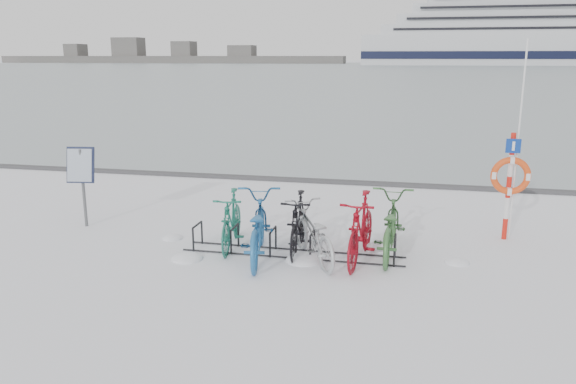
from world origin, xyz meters
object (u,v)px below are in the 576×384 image
object	(u,v)px
info_board	(81,170)
cruise_ferry	(538,33)
lifebuoy_station	(511,176)
bike_rack	(292,245)

from	to	relation	value
info_board	cruise_ferry	world-z (taller)	cruise_ferry
info_board	cruise_ferry	xyz separation A→B (m)	(51.81, 224.83, 10.66)
info_board	cruise_ferry	bearing A→B (deg)	67.85
lifebuoy_station	info_board	bearing A→B (deg)	-173.64
info_board	lifebuoy_station	bearing A→B (deg)	-2.82
lifebuoy_station	cruise_ferry	distance (m)	228.30
info_board	bike_rack	bearing A→B (deg)	-18.46
bike_rack	cruise_ferry	distance (m)	230.77
bike_rack	lifebuoy_station	size ratio (longest dim) A/B	1.06
cruise_ferry	info_board	bearing A→B (deg)	-102.98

